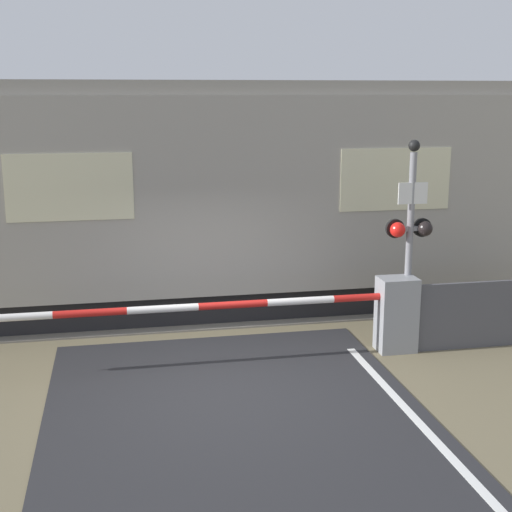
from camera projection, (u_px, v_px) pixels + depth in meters
name	position (u px, v px, depth m)	size (l,w,h in m)	color
ground_plane	(225.00, 385.00, 10.08)	(80.00, 80.00, 0.00)	#6B6047
track_bed	(194.00, 303.00, 13.89)	(36.00, 3.20, 0.13)	slate
train	(76.00, 198.00, 13.00)	(20.19, 3.11, 4.24)	black
crossing_barrier	(360.00, 313.00, 11.18)	(6.72, 0.44, 1.20)	gray
signal_post	(410.00, 232.00, 11.21)	(0.75, 0.26, 3.34)	gray
roadside_fence	(509.00, 313.00, 11.56)	(3.13, 0.06, 1.10)	#4C4C51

